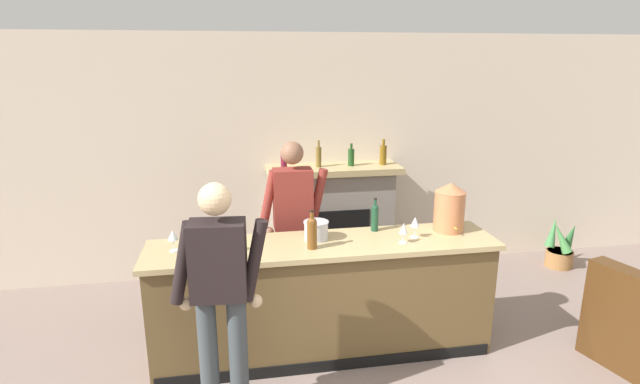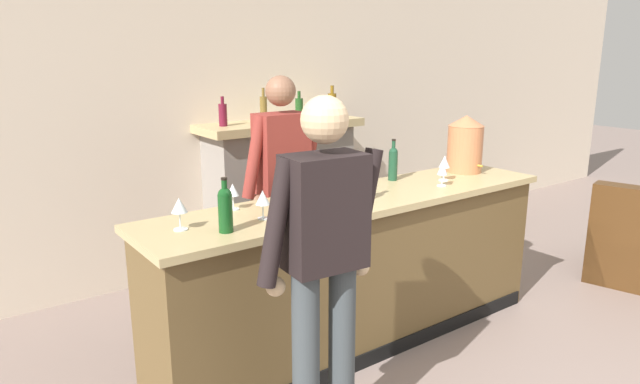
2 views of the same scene
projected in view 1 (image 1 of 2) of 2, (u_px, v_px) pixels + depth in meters
wall_back_panel at (307, 157)px, 5.76m from camera, size 12.00×0.07×2.75m
bar_counter at (324, 298)px, 4.23m from camera, size 2.89×0.64×1.01m
fireplace_stone at (333, 221)px, 5.74m from camera, size 1.49×0.52×1.61m
potted_plant_corner at (560, 248)px, 6.07m from camera, size 0.41×0.43×0.61m
person_customer at (220, 297)px, 3.28m from camera, size 0.66×0.33×1.74m
person_bartender at (293, 224)px, 4.68m from camera, size 0.66×0.30×1.75m
copper_dispenser at (450, 207)px, 4.33m from camera, size 0.27×0.31×0.43m
ice_bucket_steel at (316, 230)px, 4.16m from camera, size 0.21×0.21×0.16m
wine_bottle_burgundy_dark at (312, 231)px, 3.94m from camera, size 0.08×0.08×0.32m
wine_bottle_merlot_tall at (375, 216)px, 4.35m from camera, size 0.07×0.07×0.30m
wine_bottle_cabernet_heavy at (195, 242)px, 3.76m from camera, size 0.07×0.07×0.29m
wine_glass_near_bucket at (173, 236)px, 3.89m from camera, size 0.08×0.08×0.17m
wine_glass_front_right at (226, 227)px, 4.13m from camera, size 0.07×0.07×0.16m
wine_glass_front_left at (404, 229)px, 4.07m from camera, size 0.07×0.07×0.17m
wine_glass_back_row at (415, 223)px, 4.19m from camera, size 0.08×0.08×0.18m
wine_glass_by_dispenser at (231, 237)px, 3.89m from camera, size 0.08×0.08×0.16m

